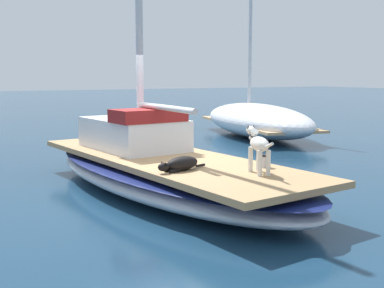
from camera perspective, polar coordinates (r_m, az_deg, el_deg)
name	(u,v)px	position (r m, az deg, el deg)	size (l,w,h in m)	color
ground_plane	(166,192)	(9.13, -3.01, -5.52)	(120.00, 120.00, 0.00)	navy
sailboat_main	(166,174)	(9.06, -3.03, -3.46)	(3.38, 7.49, 0.66)	#B2B7C1
cabin_house	(135,132)	(9.90, -6.58, 1.41)	(1.66, 2.38, 0.84)	silver
dog_black	(180,164)	(7.65, -1.34, -2.29)	(0.94, 0.40, 0.22)	black
dog_white	(258,145)	(7.48, 7.62, -0.14)	(0.34, 0.93, 0.70)	silver
deck_winch	(265,161)	(8.01, 8.37, -1.97)	(0.16, 0.16, 0.21)	#B7B7BC
coiled_rope	(169,167)	(7.87, -2.61, -2.62)	(0.32, 0.32, 0.04)	beige
moored_boat_starboard_side	(257,119)	(17.31, 7.45, 2.82)	(3.85, 7.08, 7.06)	white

